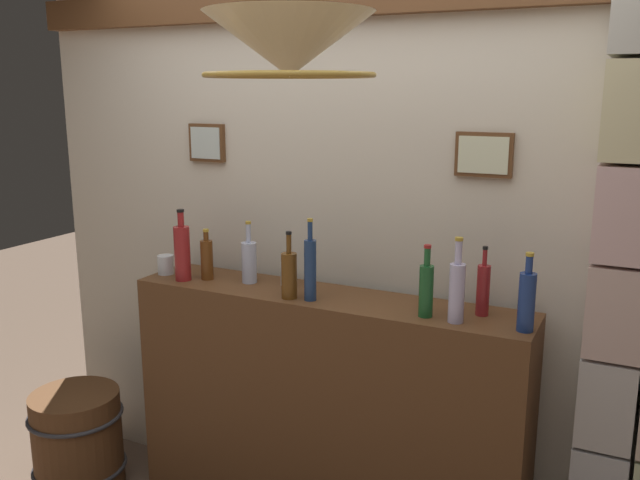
{
  "coord_description": "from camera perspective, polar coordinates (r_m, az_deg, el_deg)",
  "views": [
    {
      "loc": [
        1.2,
        -1.61,
        1.97
      ],
      "look_at": [
        0.0,
        0.8,
        1.37
      ],
      "focal_mm": 37.99,
      "sensor_mm": 36.0,
      "label": 1
    }
  ],
  "objects": [
    {
      "name": "panelled_rear_partition",
      "position": [
        3.04,
        2.5,
        0.01
      ],
      "size": [
        3.29,
        0.15,
        2.47
      ],
      "color": "beige",
      "rests_on": "ground"
    },
    {
      "name": "bar_shelf_unit",
      "position": [
        3.08,
        0.43,
        -14.64
      ],
      "size": [
        1.75,
        0.35,
        1.12
      ],
      "primitive_type": "cube",
      "color": "brown",
      "rests_on": "ground"
    },
    {
      "name": "liquor_bottle_vodka",
      "position": [
        2.81,
        -2.62,
        -2.89
      ],
      "size": [
        0.07,
        0.07,
        0.28
      ],
      "color": "brown",
      "rests_on": "bar_shelf_unit"
    },
    {
      "name": "liquor_bottle_gin",
      "position": [
        3.04,
        -5.99,
        -1.76
      ],
      "size": [
        0.07,
        0.07,
        0.28
      ],
      "color": "silver",
      "rests_on": "bar_shelf_unit"
    },
    {
      "name": "liquor_bottle_bourbon",
      "position": [
        2.67,
        13.58,
        -4.02
      ],
      "size": [
        0.05,
        0.05,
        0.27
      ],
      "color": "maroon",
      "rests_on": "bar_shelf_unit"
    },
    {
      "name": "liquor_bottle_rum",
      "position": [
        3.12,
        -9.51,
        -1.56
      ],
      "size": [
        0.06,
        0.06,
        0.23
      ],
      "color": "#603313",
      "rests_on": "bar_shelf_unit"
    },
    {
      "name": "liquor_bottle_mezcal",
      "position": [
        2.77,
        -0.83,
        -2.39
      ],
      "size": [
        0.05,
        0.05,
        0.34
      ],
      "color": "navy",
      "rests_on": "bar_shelf_unit"
    },
    {
      "name": "liquor_bottle_tequila",
      "position": [
        2.61,
        8.93,
        -4.06
      ],
      "size": [
        0.06,
        0.06,
        0.28
      ],
      "color": "#1A5326",
      "rests_on": "bar_shelf_unit"
    },
    {
      "name": "liquor_bottle_rye",
      "position": [
        2.53,
        17.02,
        -4.85
      ],
      "size": [
        0.06,
        0.06,
        0.29
      ],
      "color": "navy",
      "rests_on": "bar_shelf_unit"
    },
    {
      "name": "liquor_bottle_whiskey",
      "position": [
        2.56,
        11.45,
        -4.13
      ],
      "size": [
        0.06,
        0.06,
        0.32
      ],
      "color": "silver",
      "rests_on": "bar_shelf_unit"
    },
    {
      "name": "liquor_bottle_port",
      "position": [
        3.12,
        -11.53,
        -0.98
      ],
      "size": [
        0.07,
        0.07,
        0.33
      ],
      "color": "maroon",
      "rests_on": "bar_shelf_unit"
    },
    {
      "name": "glass_tumbler_rocks",
      "position": [
        3.26,
        -12.87,
        -2.04
      ],
      "size": [
        0.08,
        0.08,
        0.09
      ],
      "color": "silver",
      "rests_on": "bar_shelf_unit"
    },
    {
      "name": "glass_tumbler_highball",
      "position": [
        3.0,
        -2.69,
        -2.88
      ],
      "size": [
        0.07,
        0.07,
        0.1
      ],
      "color": "silver",
      "rests_on": "bar_shelf_unit"
    },
    {
      "name": "pendant_lamp",
      "position": [
        2.04,
        -2.61,
        15.94
      ],
      "size": [
        0.51,
        0.51,
        0.62
      ],
      "color": "beige"
    },
    {
      "name": "wooden_barrel",
      "position": [
        3.73,
        -19.73,
        -15.6
      ],
      "size": [
        0.46,
        0.46,
        0.5
      ],
      "color": "brown",
      "rests_on": "ground"
    }
  ]
}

